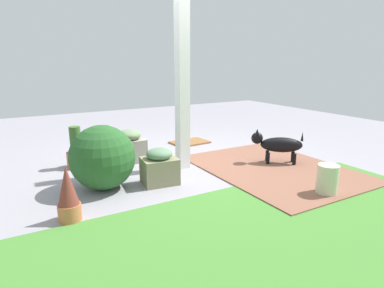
{
  "coord_description": "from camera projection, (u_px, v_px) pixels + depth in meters",
  "views": [
    {
      "loc": [
        2.32,
        4.04,
        1.51
      ],
      "look_at": [
        0.16,
        0.26,
        0.4
      ],
      "focal_mm": 30.77,
      "sensor_mm": 36.0,
      "label": 1
    }
  ],
  "objects": [
    {
      "name": "stone_planter_mid",
      "position": [
        160.0,
        167.0,
        4.11
      ],
      "size": [
        0.46,
        0.39,
        0.46
      ],
      "color": "gray",
      "rests_on": "ground"
    },
    {
      "name": "ceramic_urn",
      "position": [
        327.0,
        180.0,
        3.79
      ],
      "size": [
        0.24,
        0.24,
        0.35
      ],
      "primitive_type": "cylinder",
      "color": "beige",
      "rests_on": "ground"
    },
    {
      "name": "terracotta_pot_spiky",
      "position": [
        68.0,
        195.0,
        3.14
      ],
      "size": [
        0.22,
        0.22,
        0.55
      ],
      "color": "#C36D42",
      "rests_on": "ground"
    },
    {
      "name": "lawn_patch",
      "position": [
        278.0,
        258.0,
        2.58
      ],
      "size": [
        5.2,
        2.8,
        0.01
      ],
      "primitive_type": "cube",
      "color": "#468332",
      "rests_on": "ground"
    },
    {
      "name": "dog",
      "position": [
        278.0,
        144.0,
        4.88
      ],
      "size": [
        0.68,
        0.57,
        0.52
      ],
      "color": "black",
      "rests_on": "ground"
    },
    {
      "name": "porch_pillar",
      "position": [
        182.0,
        80.0,
        4.48
      ],
      "size": [
        0.16,
        0.16,
        2.51
      ],
      "primitive_type": "cube",
      "color": "white",
      "rests_on": "ground"
    },
    {
      "name": "terracotta_pot_tall",
      "position": [
        77.0,
        153.0,
        4.75
      ],
      "size": [
        0.29,
        0.29,
        0.6
      ],
      "color": "#C36743",
      "rests_on": "ground"
    },
    {
      "name": "brick_path",
      "position": [
        274.0,
        168.0,
        4.71
      ],
      "size": [
        1.8,
        2.4,
        0.02
      ],
      "primitive_type": "cube",
      "color": "brown",
      "rests_on": "ground"
    },
    {
      "name": "stone_planter_nearest",
      "position": [
        129.0,
        146.0,
        5.03
      ],
      "size": [
        0.44,
        0.41,
        0.5
      ],
      "color": "gray",
      "rests_on": "ground"
    },
    {
      "name": "round_shrub",
      "position": [
        102.0,
        157.0,
        3.91
      ],
      "size": [
        0.78,
        0.78,
        0.78
      ],
      "primitive_type": "sphere",
      "color": "#255725",
      "rests_on": "ground"
    },
    {
      "name": "ground_plane",
      "position": [
        192.0,
        165.0,
        4.88
      ],
      "size": [
        12.0,
        12.0,
        0.0
      ],
      "primitive_type": "plane",
      "color": "gray"
    },
    {
      "name": "doormat",
      "position": [
        190.0,
        142.0,
        6.19
      ],
      "size": [
        0.71,
        0.51,
        0.03
      ],
      "primitive_type": "cube",
      "rotation": [
        0.0,
        0.0,
        0.07
      ],
      "color": "#8E5D35",
      "rests_on": "ground"
    }
  ]
}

